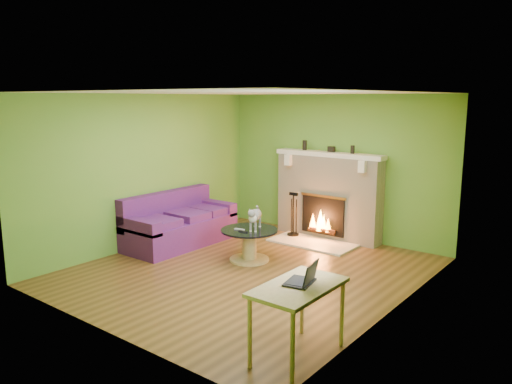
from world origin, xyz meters
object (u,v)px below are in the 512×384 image
sofa (178,224)px  cat (255,218)px  coffee_table (249,243)px  desk (298,294)px

sofa → cat: sofa is taller
sofa → coffee_table: bearing=1.7°
sofa → desk: size_ratio=2.00×
sofa → desk: sofa is taller
desk → sofa: bearing=152.4°
sofa → cat: (1.64, 0.10, 0.35)m
coffee_table → cat: cat is taller
desk → cat: 3.01m
sofa → desk: (3.81, -1.99, 0.30)m
cat → desk: bearing=-68.9°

